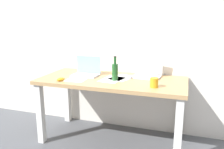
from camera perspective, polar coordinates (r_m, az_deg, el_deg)
ground_plane at (r=2.83m, az=-0.00°, el=-15.75°), size 8.00×8.00×0.00m
back_wall at (r=2.88m, az=2.70°, el=11.83°), size 5.20×0.08×2.60m
desk at (r=2.58m, az=-0.00°, el=-3.30°), size 1.62×0.73×0.74m
laptop_left at (r=2.72m, az=-6.37°, el=0.82°), size 0.31×0.21×0.22m
laptop_right at (r=2.67m, az=8.81°, el=0.47°), size 0.33×0.28×0.23m
beer_bottle at (r=2.47m, az=0.75°, el=0.79°), size 0.07×0.07×0.26m
computer_mouse at (r=2.53m, az=-12.62°, el=-1.16°), size 0.08×0.11×0.03m
coffee_mug at (r=2.26m, az=10.43°, el=-1.98°), size 0.08×0.08×0.09m
paper_sheet_near_back at (r=2.60m, az=2.50°, el=-0.81°), size 0.29×0.35×0.00m
paper_sheet_front_left at (r=2.59m, az=-8.45°, el=-1.01°), size 0.22×0.31×0.00m
paper_sheet_center at (r=2.53m, az=-0.02°, el=-1.22°), size 0.25×0.32×0.00m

